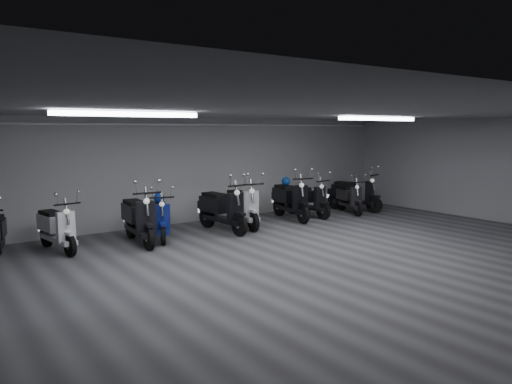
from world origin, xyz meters
TOP-DOWN VIEW (x-y plane):
  - floor at (0.00, 0.00)m, footprint 14.00×10.00m
  - ceiling at (0.00, 0.00)m, footprint 14.00×10.00m
  - back_wall at (0.00, 5.00)m, footprint 14.00×0.01m
  - right_wall at (7.00, 0.00)m, footprint 0.01×10.00m
  - fluor_strip_left at (-3.00, 1.00)m, footprint 2.40×0.18m
  - fluor_strip_right at (3.00, 1.00)m, footprint 2.40×0.18m
  - conduit at (0.00, 4.92)m, footprint 13.60×0.05m
  - scooter_2 at (-3.56, 3.70)m, footprint 0.85×1.82m
  - scooter_3 at (-1.93, 3.37)m, footprint 0.84×2.04m
  - scooter_4 at (-1.37, 3.49)m, footprint 1.13×1.83m
  - scooter_5 at (0.23, 3.40)m, footprint 0.83×2.05m
  - scooter_6 at (0.94, 3.58)m, footprint 0.98×2.04m
  - scooter_7 at (2.62, 3.69)m, footprint 0.99×2.08m
  - scooter_8 at (3.31, 3.75)m, footprint 0.75×1.84m
  - scooter_9 at (4.70, 3.46)m, footprint 1.09×1.74m
  - scooter_10 at (5.13, 3.65)m, footprint 1.21×2.01m
  - helmet_0 at (2.66, 3.96)m, footprint 0.24×0.24m
  - helmet_1 at (-1.29, 3.72)m, footprint 0.24×0.24m

SIDE VIEW (x-z plane):
  - floor at x=0.00m, z-range -0.01..0.00m
  - scooter_9 at x=4.70m, z-range 0.00..1.23m
  - scooter_4 at x=-1.37m, z-range 0.00..1.29m
  - scooter_2 at x=-3.56m, z-range 0.00..1.30m
  - scooter_8 at x=3.31m, z-range 0.00..1.34m
  - scooter_10 at x=5.13m, z-range 0.00..1.42m
  - scooter_6 at x=0.94m, z-range 0.00..1.45m
  - scooter_3 at x=-1.93m, z-range 0.00..1.48m
  - scooter_7 at x=2.62m, z-range 0.00..1.49m
  - scooter_5 at x=0.23m, z-range 0.00..1.49m
  - helmet_1 at x=-1.29m, z-range 0.80..1.04m
  - helmet_0 at x=2.66m, z-range 0.92..1.16m
  - back_wall at x=0.00m, z-range 0.00..2.80m
  - right_wall at x=7.00m, z-range 0.00..2.80m
  - conduit at x=0.00m, z-range 2.59..2.65m
  - fluor_strip_left at x=-3.00m, z-range 2.70..2.78m
  - fluor_strip_right at x=3.00m, z-range 2.70..2.78m
  - ceiling at x=0.00m, z-range 2.80..2.81m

